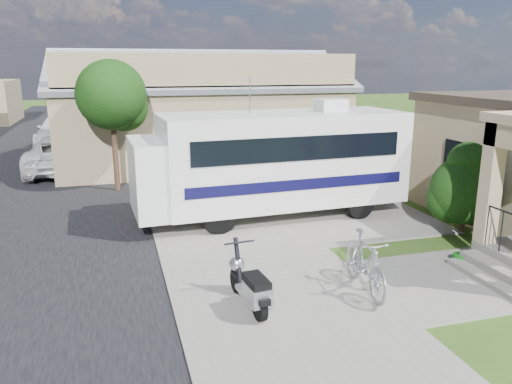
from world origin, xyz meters
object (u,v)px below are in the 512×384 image
object	(u,v)px
bicycle	(365,266)
pickup_truck	(61,153)
shrub	(466,187)
van	(62,130)
garden_hose	(462,260)
motorhome	(273,160)
scooter	(250,286)

from	to	relation	value
bicycle	pickup_truck	world-z (taller)	pickup_truck
shrub	van	size ratio (longest dim) A/B	0.43
garden_hose	motorhome	bearing A→B (deg)	123.04
bicycle	pickup_truck	bearing A→B (deg)	120.79
van	garden_hose	xyz separation A→B (m)	(10.15, -20.75, -0.73)
van	garden_hose	world-z (taller)	van
motorhome	van	size ratio (longest dim) A/B	1.40
pickup_truck	van	bearing A→B (deg)	-85.84
shrub	pickup_truck	distance (m)	15.85
motorhome	shrub	size ratio (longest dim) A/B	3.22
motorhome	garden_hose	xyz separation A→B (m)	(3.01, -4.63, -1.63)
motorhome	bicycle	bearing A→B (deg)	-91.41
scooter	bicycle	xyz separation A→B (m)	(2.35, 0.08, 0.09)
van	shrub	bearing A→B (deg)	-55.63
van	garden_hose	distance (m)	23.11
shrub	van	xyz separation A→B (m)	(-11.60, 18.88, -0.43)
shrub	garden_hose	distance (m)	2.63
motorhome	pickup_truck	world-z (taller)	motorhome
shrub	pickup_truck	bearing A→B (deg)	134.08
van	pickup_truck	bearing A→B (deg)	-82.78
motorhome	shrub	xyz separation A→B (m)	(4.46, -2.77, -0.46)
scooter	pickup_truck	distance (m)	14.75
bicycle	van	bearing A→B (deg)	113.93
motorhome	scooter	distance (m)	6.04
van	scooter	bearing A→B (deg)	-74.34
garden_hose	bicycle	bearing A→B (deg)	-165.02
bicycle	garden_hose	size ratio (longest dim) A/B	4.83
shrub	bicycle	bearing A→B (deg)	-148.67
bicycle	garden_hose	distance (m)	3.02
motorhome	shrub	bearing A→B (deg)	-34.74
bicycle	van	size ratio (longest dim) A/B	0.34
motorhome	pickup_truck	distance (m)	10.86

